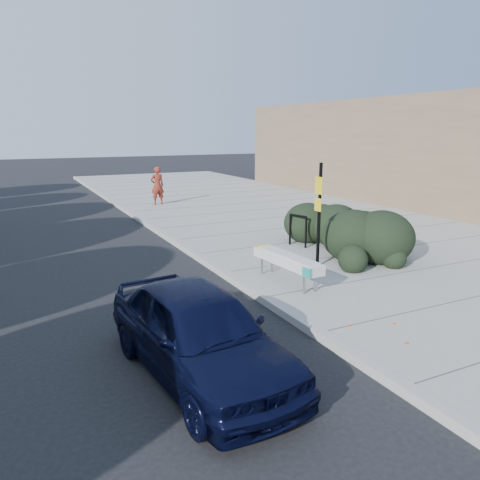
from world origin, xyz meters
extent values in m
plane|color=black|center=(0.00, 0.00, 0.00)|extent=(120.00, 120.00, 0.00)
cube|color=gray|center=(5.60, 5.00, 0.07)|extent=(11.20, 50.00, 0.15)
cube|color=#9E9E99|center=(0.00, 5.00, 0.08)|extent=(0.22, 50.00, 0.17)
cylinder|color=gray|center=(0.83, -0.19, 0.36)|extent=(0.05, 0.05, 0.42)
cylinder|color=gray|center=(1.12, -0.17, 0.36)|extent=(0.05, 0.05, 0.42)
cylinder|color=gray|center=(0.71, 1.48, 0.36)|extent=(0.05, 0.05, 0.42)
cylinder|color=gray|center=(1.01, 1.51, 0.36)|extent=(0.05, 0.05, 0.42)
cylinder|color=gray|center=(0.77, 0.65, 0.54)|extent=(0.15, 1.68, 0.04)
cylinder|color=gray|center=(1.07, 0.67, 0.54)|extent=(0.15, 1.68, 0.04)
cube|color=#B2B2B2|center=(0.92, 0.66, 0.69)|extent=(0.59, 2.23, 0.23)
cube|color=yellow|center=(0.86, 1.53, 0.81)|extent=(0.48, 0.47, 0.02)
cube|color=teal|center=(0.78, -0.35, 0.69)|extent=(0.07, 0.26, 0.21)
cylinder|color=black|center=(3.19, 3.21, 0.63)|extent=(0.06, 0.06, 0.95)
cylinder|color=black|center=(3.00, 3.79, 0.63)|extent=(0.06, 0.06, 0.95)
cylinder|color=black|center=(3.09, 3.50, 1.10)|extent=(0.25, 0.60, 0.06)
cube|color=black|center=(2.34, 1.42, 1.50)|extent=(0.07, 0.07, 2.69)
cube|color=yellow|center=(2.29, 1.42, 2.27)|extent=(0.04, 0.31, 0.43)
cube|color=yellow|center=(2.29, 1.42, 1.79)|extent=(0.04, 0.29, 0.33)
ellipsoid|color=black|center=(3.85, 2.50, 0.95)|extent=(3.31, 4.72, 1.60)
imported|color=black|center=(-2.38, -2.16, 0.70)|extent=(2.04, 4.24, 1.40)
imported|color=maroon|center=(1.69, 13.55, 1.05)|extent=(0.68, 0.47, 1.81)
camera|label=1|loc=(-4.72, -8.21, 3.62)|focal=35.00mm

